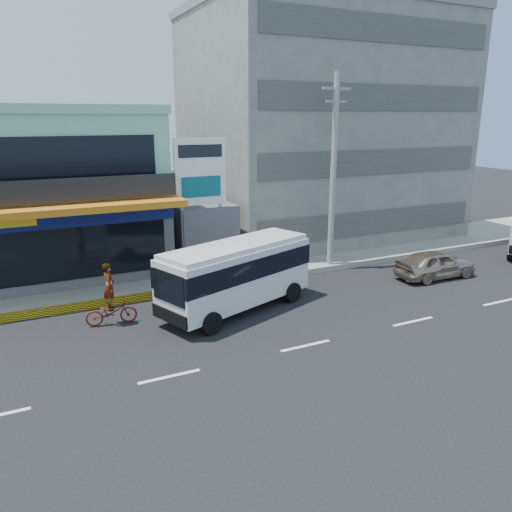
{
  "coord_description": "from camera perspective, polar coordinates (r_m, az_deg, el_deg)",
  "views": [
    {
      "loc": [
        -8.7,
        -13.84,
        7.89
      ],
      "look_at": [
        0.17,
        4.41,
        2.2
      ],
      "focal_mm": 35.0,
      "sensor_mm": 36.0,
      "label": 1
    }
  ],
  "objects": [
    {
      "name": "motorcycle_rider",
      "position": [
        20.3,
        -16.27,
        -5.35
      ],
      "size": [
        2.02,
        0.89,
        2.51
      ],
      "color": "#51140B",
      "rests_on": "ground"
    },
    {
      "name": "satellite_dish",
      "position": [
        26.67,
        -6.58,
        6.25
      ],
      "size": [
        1.5,
        1.5,
        0.15
      ],
      "primitive_type": "cylinder",
      "color": "slate",
      "rests_on": "gap_structure"
    },
    {
      "name": "billboard",
      "position": [
        24.63,
        -6.37,
        8.67
      ],
      "size": [
        2.6,
        0.18,
        6.9
      ],
      "color": "gray",
      "rests_on": "ground"
    },
    {
      "name": "sidewalk",
      "position": [
        28.15,
        4.31,
        -0.34
      ],
      "size": [
        70.0,
        5.0,
        0.3
      ],
      "primitive_type": "cube",
      "color": "gray",
      "rests_on": "ground"
    },
    {
      "name": "gap_structure",
      "position": [
        27.95,
        -7.15,
        2.85
      ],
      "size": [
        3.0,
        6.0,
        3.5
      ],
      "primitive_type": "cube",
      "color": "#48484D",
      "rests_on": "ground"
    },
    {
      "name": "shop_building",
      "position": [
        28.06,
        -24.39,
        6.31
      ],
      "size": [
        12.4,
        11.7,
        8.0
      ],
      "color": "#48484D",
      "rests_on": "ground"
    },
    {
      "name": "minibus",
      "position": [
        20.65,
        -2.25,
        -1.71
      ],
      "size": [
        7.25,
        4.45,
        2.89
      ],
      "color": "silver",
      "rests_on": "ground"
    },
    {
      "name": "ground",
      "position": [
        18.15,
        5.69,
        -10.18
      ],
      "size": [
        120.0,
        120.0,
        0.0
      ],
      "primitive_type": "plane",
      "color": "black",
      "rests_on": "ground"
    },
    {
      "name": "utility_pole_near",
      "position": [
        25.97,
        8.83,
        9.43
      ],
      "size": [
        1.6,
        0.3,
        10.0
      ],
      "color": "#999993",
      "rests_on": "ground"
    },
    {
      "name": "concrete_building",
      "position": [
        34.38,
        7.25,
        14.07
      ],
      "size": [
        16.0,
        12.0,
        14.0
      ],
      "primitive_type": "cube",
      "color": "gray",
      "rests_on": "ground"
    },
    {
      "name": "sedan",
      "position": [
        26.68,
        19.81,
        -0.87
      ],
      "size": [
        4.29,
        1.86,
        1.44
      ],
      "primitive_type": "imported",
      "rotation": [
        0.0,
        0.0,
        1.53
      ],
      "color": "tan",
      "rests_on": "ground"
    }
  ]
}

